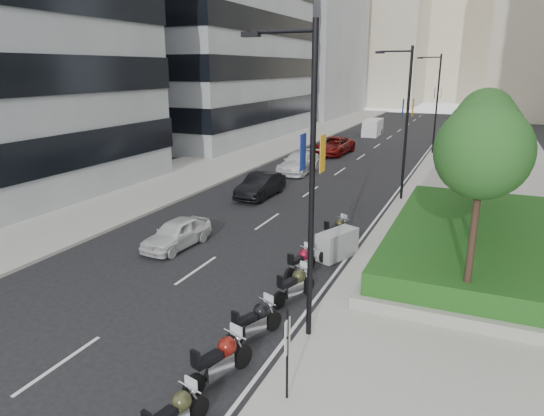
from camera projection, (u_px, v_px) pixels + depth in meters
The scene contains 30 objects.
ground at pixel (169, 324), 15.31m from camera, with size 160.00×160.00×0.00m, color black.
sidewalk_right at pixel (486, 169), 38.28m from camera, with size 10.00×100.00×0.15m, color #9E9B93.
sidewalk_left at pixel (248, 152), 46.31m from camera, with size 8.00×100.00×0.15m, color #9E9B93.
lane_edge at pixel (417, 165), 40.33m from camera, with size 0.12×100.00×0.01m, color silver.
lane_centre at pixel (356, 161), 42.32m from camera, with size 0.12×100.00×0.01m, color silver.
building_grey_far at pixel (287, 24), 81.98m from camera, with size 22.00×26.00×30.00m, color gray.
building_cream_left at pixel (364, 24), 105.56m from camera, with size 26.00×24.00×34.00m, color #B7AD93.
building_cream_centre at pixel (467, 19), 114.98m from camera, with size 30.00×24.00×38.00m, color #B7AD93.
planter at pixel (509, 253), 20.20m from camera, with size 10.00×14.00×0.40m, color gray.
hedge at pixel (511, 240), 20.03m from camera, with size 9.40×13.40×0.80m, color #154B16.
tree_0 at pixel (483, 153), 14.08m from camera, with size 2.80×2.80×6.30m.
tree_1 at pixel (484, 136), 17.60m from camera, with size 2.80×2.80×6.30m.
tree_2 at pixel (485, 124), 21.12m from camera, with size 2.80×2.80×6.30m.
tree_3 at pixel (486, 116), 24.65m from camera, with size 2.80×2.80×6.30m.
lamp_post_0 at pixel (307, 172), 13.20m from camera, with size 2.34×0.45×9.00m.
lamp_post_1 at pixel (404, 117), 28.18m from camera, with size 2.34×0.45×9.00m.
lamp_post_2 at pixel (435, 99), 44.03m from camera, with size 2.34×0.45×9.00m.
parking_sign at pixel (287, 350), 11.31m from camera, with size 0.06×0.32×2.50m.
motorcycle_0 at pixel (174, 416), 10.46m from camera, with size 0.77×2.05×1.03m.
motorcycle_1 at pixel (220, 360), 12.36m from camera, with size 0.97×2.27×1.16m.
motorcycle_2 at pixel (255, 322), 14.31m from camera, with size 1.03×2.07×1.09m.
motorcycle_3 at pixel (295, 285), 16.74m from camera, with size 0.93×2.08×1.08m.
motorcycle_4 at pixel (301, 262), 18.76m from camera, with size 0.75×2.03×1.03m.
motorcycle_5 at pixel (337, 244), 20.50m from camera, with size 1.48×2.14×1.21m.
motorcycle_6 at pixel (336, 230), 22.58m from camera, with size 1.00×1.90×1.01m.
car_a at pixel (177, 233), 21.75m from camera, with size 1.52×3.79×1.29m, color white.
car_b at pixel (261, 185), 30.21m from camera, with size 1.57×4.51×1.48m, color black.
car_c at pixel (299, 163), 37.32m from camera, with size 2.16×5.31×1.54m, color white.
car_d at pixel (333, 146), 45.18m from camera, with size 2.66×5.76×1.60m, color maroon.
delivery_van at pixel (372, 128), 57.61m from camera, with size 1.83×4.57×1.90m.
Camera 1 is at (8.43, -11.26, 7.80)m, focal length 32.00 mm.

